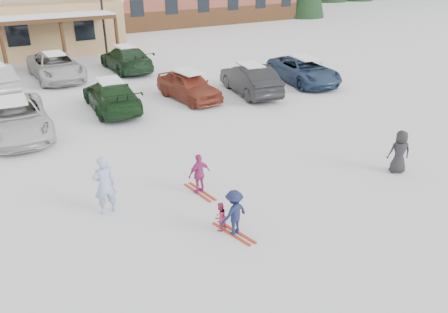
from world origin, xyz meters
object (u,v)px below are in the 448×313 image
lamp_post (102,9)px  parked_car_4 (189,86)px  adult_skier (105,185)px  parked_car_11 (126,59)px  bystander_dark (399,152)px  parked_car_2 (16,118)px  child_magenta (199,174)px  parked_car_5 (250,79)px  parked_car_10 (56,66)px  parked_car_6 (304,70)px  child_navy (234,213)px  toddler_red (220,217)px  parked_car_3 (111,95)px

lamp_post → parked_car_4: lamp_post is taller
adult_skier → parked_car_11: (6.23, 15.84, -0.11)m
bystander_dark → parked_car_2: size_ratio=0.28×
bystander_dark → parked_car_11: 18.59m
child_magenta → parked_car_5: bearing=-138.8°
parked_car_4 → parked_car_10: 8.97m
lamp_post → parked_car_6: size_ratio=1.08×
child_magenta → parked_car_10: (-0.75, 16.29, 0.12)m
bystander_dark → parked_car_4: size_ratio=0.35×
parked_car_4 → parked_car_6: size_ratio=0.81×
child_magenta → bystander_dark: bearing=154.6°
child_navy → parked_car_2: 11.03m
adult_skier → child_navy: bearing=131.5°
parked_car_6 → parked_car_11: bearing=141.9°
lamp_post → child_magenta: (-4.00, -22.02, -2.52)m
parked_car_10 → adult_skier: bearing=-97.8°
adult_skier → parked_car_6: (13.85, 7.85, -0.15)m
toddler_red → child_magenta: bearing=-125.9°
parked_car_4 → parked_car_5: 3.27m
parked_car_5 → parked_car_6: 3.85m
parked_car_5 → parked_car_6: bearing=-166.7°
toddler_red → parked_car_6: (11.57, 10.25, 0.31)m
lamp_post → parked_car_11: size_ratio=1.07×
toddler_red → adult_skier: bearing=-69.1°
adult_skier → child_navy: (2.50, -2.74, -0.23)m
parked_car_3 → parked_car_4: parked_car_4 is taller
adult_skier → parked_car_6: 15.92m
lamp_post → parked_car_6: lamp_post is taller
bystander_dark → parked_car_4: bearing=-50.2°
toddler_red → child_magenta: child_magenta is taller
child_magenta → parked_car_10: 16.30m
parked_car_3 → parked_car_10: bearing=-77.9°
parked_car_2 → parked_car_10: size_ratio=0.96×
parked_car_5 → parked_car_11: bearing=-56.0°
parked_car_10 → parked_car_11: parked_car_10 is taller
child_navy → lamp_post: bearing=-111.9°
toddler_red → parked_car_11: bearing=-124.7°
bystander_dark → parked_car_11: (-2.85, 18.37, 0.02)m
parked_car_2 → parked_car_4: parked_car_2 is taller
child_navy → parked_car_11: parked_car_11 is taller
parked_car_2 → parked_car_10: 8.92m
parked_car_3 → parked_car_5: size_ratio=1.04×
child_navy → parked_car_4: parked_car_4 is taller
toddler_red → bystander_dark: bearing=156.5°
lamp_post → bystander_dark: (2.32, -24.18, -2.43)m
lamp_post → toddler_red: bearing=-100.6°
parked_car_5 → parked_car_10: (-7.99, 8.34, -0.01)m
toddler_red → parked_car_4: 11.69m
parked_car_10 → child_magenta: bearing=-88.0°
adult_skier → parked_car_6: bearing=-151.3°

